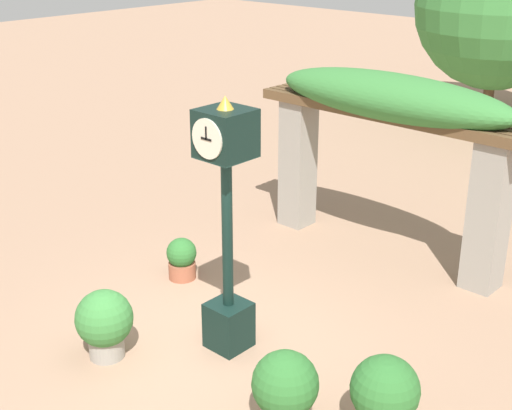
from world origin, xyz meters
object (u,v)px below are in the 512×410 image
(potted_plant_near_left, at_px, (182,258))
(potted_plant_near_right, at_px, (104,322))
(potted_plant_far_right, at_px, (384,395))
(pedestal_clock, at_px, (227,220))
(potted_plant_far_left, at_px, (285,387))

(potted_plant_near_left, relative_size, potted_plant_near_right, 0.72)
(potted_plant_near_right, bearing_deg, potted_plant_far_right, 17.54)
(potted_plant_near_left, distance_m, potted_plant_near_right, 2.19)
(pedestal_clock, distance_m, potted_plant_near_left, 2.42)
(pedestal_clock, relative_size, potted_plant_near_left, 5.03)
(potted_plant_near_right, bearing_deg, potted_plant_near_left, 113.19)
(potted_plant_far_left, height_order, potted_plant_far_right, potted_plant_far_right)
(potted_plant_near_right, xyz_separation_m, potted_plant_far_left, (2.45, 0.48, 0.02))
(potted_plant_far_left, relative_size, potted_plant_far_right, 0.95)
(pedestal_clock, xyz_separation_m, potted_plant_near_right, (-0.94, -1.18, -1.24))
(potted_plant_far_left, bearing_deg, potted_plant_near_right, -169.00)
(pedestal_clock, height_order, potted_plant_far_right, pedestal_clock)
(potted_plant_near_left, distance_m, potted_plant_far_right, 4.26)
(potted_plant_far_right, bearing_deg, pedestal_clock, 176.68)
(potted_plant_far_left, bearing_deg, potted_plant_far_right, 33.86)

